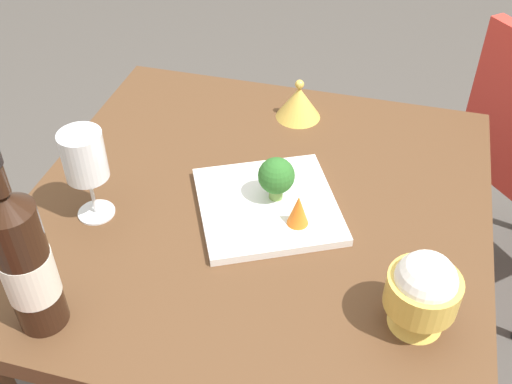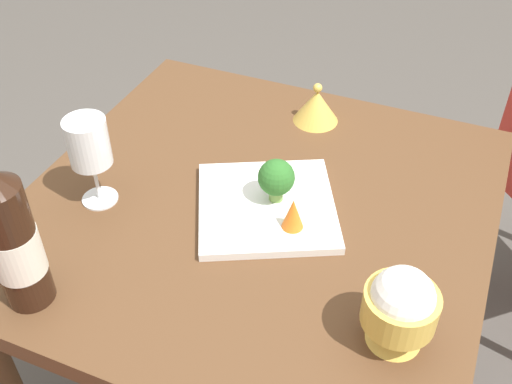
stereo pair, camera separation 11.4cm
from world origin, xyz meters
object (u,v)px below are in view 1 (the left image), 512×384
(wine_bottle, at_px, (25,262))
(rice_bowl, at_px, (423,291))
(carrot_garnish_left, at_px, (298,210))
(broccoli_floret, at_px, (276,177))
(wine_glass, at_px, (84,158))
(serving_plate, at_px, (268,205))
(rice_bowl_lid, at_px, (299,102))

(wine_bottle, bearing_deg, rice_bowl, -165.67)
(carrot_garnish_left, bearing_deg, broccoli_floret, -46.94)
(wine_glass, relative_size, serving_plate, 0.53)
(wine_glass, distance_m, broccoli_floret, 0.34)
(rice_bowl_lid, xyz_separation_m, serving_plate, (-0.01, 0.32, -0.03))
(rice_bowl_lid, relative_size, broccoli_floret, 1.17)
(wine_glass, height_order, rice_bowl, wine_glass)
(wine_bottle, xyz_separation_m, serving_plate, (-0.27, -0.34, -0.12))
(serving_plate, bearing_deg, carrot_garnish_left, 148.39)
(wine_bottle, height_order, wine_glass, wine_bottle)
(rice_bowl, bearing_deg, carrot_garnish_left, -35.37)
(wine_glass, bearing_deg, serving_plate, -162.59)
(carrot_garnish_left, bearing_deg, rice_bowl_lid, -78.09)
(wine_bottle, relative_size, broccoli_floret, 3.82)
(rice_bowl, bearing_deg, rice_bowl_lid, -60.15)
(rice_bowl, height_order, carrot_garnish_left, rice_bowl)
(rice_bowl, relative_size, rice_bowl_lid, 1.42)
(rice_bowl, bearing_deg, wine_glass, -9.72)
(wine_glass, bearing_deg, broccoli_floret, -160.27)
(wine_bottle, height_order, rice_bowl, wine_bottle)
(wine_glass, relative_size, broccoli_floret, 2.09)
(wine_glass, height_order, rice_bowl_lid, wine_glass)
(wine_bottle, relative_size, rice_bowl, 2.31)
(wine_bottle, xyz_separation_m, wine_glass, (0.03, -0.24, -0.00))
(wine_glass, height_order, broccoli_floret, wine_glass)
(wine_bottle, distance_m, carrot_garnish_left, 0.46)
(rice_bowl_lid, xyz_separation_m, broccoli_floret, (-0.02, 0.30, 0.03))
(serving_plate, relative_size, carrot_garnish_left, 5.43)
(wine_bottle, xyz_separation_m, rice_bowl_lid, (-0.26, -0.65, -0.09))
(wine_bottle, bearing_deg, carrot_garnish_left, -138.51)
(wine_glass, xyz_separation_m, rice_bowl, (-0.59, 0.10, -0.05))
(wine_glass, relative_size, rice_bowl_lid, 1.79)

